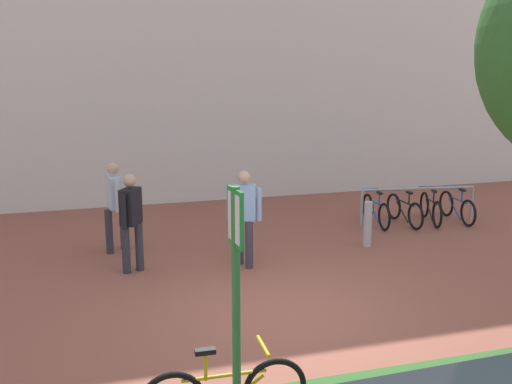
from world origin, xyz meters
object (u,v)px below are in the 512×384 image
at_px(bollard_steel, 368,224).
at_px(person_shirt_white, 244,212).
at_px(person_shirt_blue, 115,201).
at_px(bike_rack_cluster, 417,208).
at_px(parking_sign_post, 236,280).
at_px(person_suited_dark, 131,217).

height_order(bollard_steel, person_shirt_white, person_shirt_white).
relative_size(person_shirt_white, person_shirt_blue, 1.00).
distance_m(bike_rack_cluster, bollard_steel, 2.24).
bearing_deg(bollard_steel, person_shirt_blue, 167.32).
height_order(parking_sign_post, bollard_steel, parking_sign_post).
bearing_deg(bike_rack_cluster, person_suited_dark, -167.51).
distance_m(parking_sign_post, bollard_steel, 6.61).
distance_m(bollard_steel, person_suited_dark, 4.58).
bearing_deg(person_shirt_white, parking_sign_post, -105.96).
bearing_deg(bike_rack_cluster, person_shirt_blue, -178.53).
relative_size(bike_rack_cluster, person_shirt_blue, 1.53).
xyz_separation_m(person_shirt_white, person_shirt_blue, (-2.13, 1.51, 0.00)).
bearing_deg(person_suited_dark, person_shirt_white, -7.71).
xyz_separation_m(person_shirt_white, person_suited_dark, (-1.92, 0.26, 0.00)).
relative_size(bike_rack_cluster, person_shirt_white, 1.53).
height_order(parking_sign_post, person_shirt_blue, parking_sign_post).
height_order(parking_sign_post, person_shirt_white, parking_sign_post).
xyz_separation_m(bike_rack_cluster, person_shirt_blue, (-6.62, -0.17, 0.64)).
xyz_separation_m(bike_rack_cluster, person_suited_dark, (-6.41, -1.42, 0.64)).
height_order(bike_rack_cluster, person_shirt_white, person_shirt_white).
bearing_deg(person_shirt_white, bollard_steel, 9.51).
bearing_deg(parking_sign_post, bollard_steel, 52.32).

